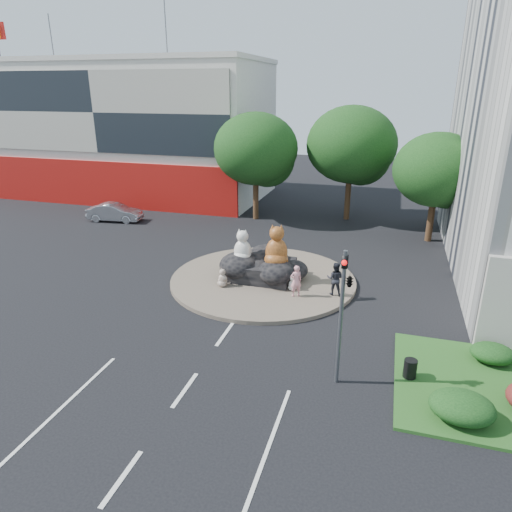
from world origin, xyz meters
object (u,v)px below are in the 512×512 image
(cat_tabby, at_px, (277,245))
(parked_car, at_px, (115,212))
(cat_white, at_px, (243,246))
(pedestrian_dark, at_px, (335,279))
(litter_bin, at_px, (410,368))
(kitten_white, at_px, (293,283))
(pedestrian_pink, at_px, (296,281))
(kitten_calico, at_px, (223,277))

(cat_tabby, xyz_separation_m, parked_car, (-15.24, 8.38, -1.52))
(cat_white, relative_size, pedestrian_dark, 1.08)
(litter_bin, bearing_deg, cat_white, 141.27)
(cat_white, relative_size, parked_car, 0.43)
(parked_car, height_order, litter_bin, parked_car)
(kitten_white, xyz_separation_m, pedestrian_pink, (0.31, -0.65, 0.41))
(cat_white, xyz_separation_m, litter_bin, (8.57, -6.88, -1.55))
(pedestrian_pink, bearing_deg, parked_car, -62.73)
(kitten_calico, xyz_separation_m, pedestrian_pink, (3.90, -0.10, 0.31))
(kitten_white, xyz_separation_m, parked_car, (-16.33, 9.26, 0.10))
(kitten_calico, relative_size, pedestrian_pink, 0.61)
(cat_tabby, relative_size, pedestrian_dark, 1.31)
(cat_white, height_order, litter_bin, cat_white)
(pedestrian_dark, height_order, litter_bin, pedestrian_dark)
(pedestrian_pink, height_order, parked_car, pedestrian_pink)
(pedestrian_pink, relative_size, pedestrian_dark, 0.95)
(pedestrian_dark, relative_size, parked_car, 0.40)
(cat_tabby, bearing_deg, pedestrian_dark, -27.95)
(cat_tabby, distance_m, kitten_white, 2.14)
(litter_bin, bearing_deg, pedestrian_dark, 119.96)
(kitten_calico, bearing_deg, parked_car, 166.78)
(pedestrian_dark, relative_size, litter_bin, 2.45)
(cat_tabby, relative_size, parked_car, 0.53)
(parked_car, bearing_deg, kitten_calico, -135.36)
(pedestrian_pink, xyz_separation_m, litter_bin, (5.32, -5.36, -0.54))
(cat_white, bearing_deg, pedestrian_pink, -20.50)
(kitten_calico, relative_size, parked_car, 0.23)
(cat_white, distance_m, kitten_calico, 2.04)
(cat_white, xyz_separation_m, kitten_white, (2.95, -0.86, -1.42))
(pedestrian_pink, relative_size, parked_car, 0.38)
(cat_tabby, distance_m, pedestrian_dark, 3.51)
(kitten_white, relative_size, parked_car, 0.19)
(parked_car, xyz_separation_m, litter_bin, (21.95, -15.27, -0.23))
(cat_white, bearing_deg, kitten_calico, -109.91)
(kitten_white, bearing_deg, kitten_calico, 179.88)
(kitten_calico, height_order, pedestrian_pink, pedestrian_pink)
(cat_tabby, height_order, parked_car, cat_tabby)
(kitten_white, xyz_separation_m, litter_bin, (5.62, -6.01, -0.13))
(kitten_calico, relative_size, pedestrian_dark, 0.58)
(cat_white, distance_m, pedestrian_dark, 5.23)
(cat_tabby, xyz_separation_m, litter_bin, (6.71, -6.90, -1.75))
(parked_car, bearing_deg, kitten_white, -127.32)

